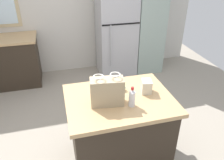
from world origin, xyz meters
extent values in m
plane|color=#9E9384|center=(0.00, 0.00, 0.00)|extent=(6.19, 6.19, 0.00)
cube|color=silver|center=(0.00, 2.32, 1.26)|extent=(5.16, 0.10, 2.51)
cube|color=#33281E|center=(0.26, -0.33, 0.42)|extent=(1.02, 0.76, 0.85)
cube|color=tan|center=(0.26, -0.33, 0.87)|extent=(1.10, 0.84, 0.04)
cube|color=#B7B7BC|center=(0.86, 1.93, 0.88)|extent=(0.72, 0.63, 1.76)
cube|color=black|center=(0.86, 1.61, 1.09)|extent=(0.70, 0.01, 0.02)
cylinder|color=#B7B7BC|center=(0.67, 1.58, 0.71)|extent=(0.02, 0.02, 0.79)
cube|color=#9EB2A8|center=(1.52, 1.93, 1.06)|extent=(0.55, 0.60, 2.13)
cube|color=#33281E|center=(-1.32, 1.94, 0.43)|extent=(1.34, 0.61, 0.87)
cube|color=tan|center=(0.12, -0.39, 1.03)|extent=(0.34, 0.19, 0.28)
torus|color=white|center=(0.04, -0.39, 1.21)|extent=(0.11, 0.11, 0.01)
torus|color=white|center=(0.20, -0.39, 1.21)|extent=(0.11, 0.11, 0.01)
cube|color=beige|center=(0.57, -0.29, 0.96)|extent=(0.13, 0.15, 0.14)
cylinder|color=white|center=(0.34, -0.49, 0.97)|extent=(0.06, 0.06, 0.16)
cone|color=white|center=(0.34, -0.49, 1.06)|extent=(0.06, 0.06, 0.03)
cylinder|color=red|center=(0.34, -0.49, 1.09)|extent=(0.03, 0.03, 0.02)
torus|color=black|center=(0.30, -0.14, 0.90)|extent=(0.21, 0.21, 0.01)
sphere|color=#19666B|center=(0.34, -0.20, 0.92)|extent=(0.06, 0.06, 0.06)
sphere|color=#19666B|center=(0.26, -0.09, 0.92)|extent=(0.06, 0.06, 0.06)
camera|label=1|loc=(-0.30, -2.17, 2.20)|focal=36.08mm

